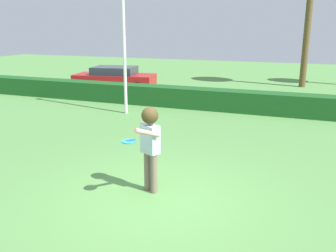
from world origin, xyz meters
The scene contains 6 objects.
ground_plane centered at (0.00, 0.00, 0.00)m, with size 60.00×60.00×0.00m, color #558C47.
person centered at (-0.23, 0.28, 1.14)m, with size 0.52×0.83×1.79m.
frisbee centered at (-0.42, -0.26, 1.22)m, with size 0.28×0.28×0.02m.
lamppost centered at (-3.97, 6.46, 3.35)m, with size 0.24×0.24×6.07m.
hedge_row centered at (0.00, 8.36, 0.41)m, with size 28.38×0.90×0.83m, color #1A501E.
parked_car_red centered at (-7.00, 11.04, 0.69)m, with size 4.43×2.39×1.25m.
Camera 1 is at (2.63, -6.17, 3.33)m, focal length 39.39 mm.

